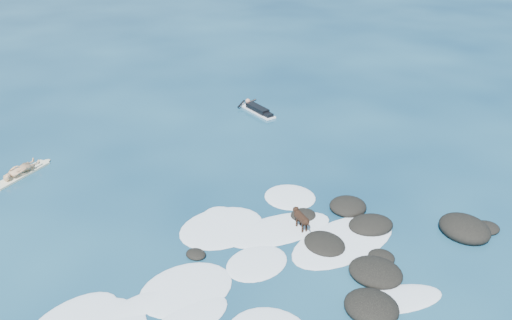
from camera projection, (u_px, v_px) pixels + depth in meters
ground at (285, 249)px, 17.25m from camera, size 160.00×160.00×0.00m
reef_rocks at (389, 249)px, 17.04m from camera, size 12.51×6.77×0.65m
breaking_foam at (231, 272)px, 16.23m from camera, size 11.72×7.92×0.12m
standing_surfer_rig at (18, 160)px, 21.12m from camera, size 2.60×1.69×1.63m
paddling_surfer_rig at (257, 109)px, 26.98m from camera, size 1.13×2.51×0.44m
dog at (301, 217)px, 17.99m from camera, size 0.34×1.06×0.67m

